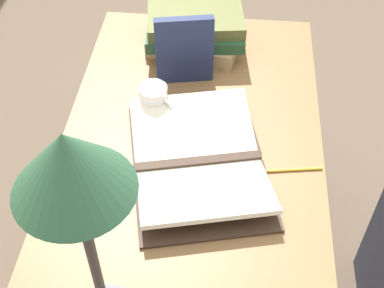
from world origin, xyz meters
TOP-DOWN VIEW (x-y plane):
  - reading_desk at (0.00, 0.00)m, footprint 1.32×0.67m
  - open_book at (0.01, -0.02)m, footprint 0.50×0.41m
  - book_stack_tall at (0.49, 0.02)m, footprint 0.23×0.30m
  - book_standing_upright at (0.33, 0.04)m, footprint 0.05×0.16m
  - reading_lamp at (-0.40, 0.11)m, footprint 0.18×0.18m
  - coffee_mug at (0.19, 0.11)m, footprint 0.08×0.10m
  - pencil at (0.02, -0.25)m, footprint 0.03×0.15m

SIDE VIEW (x-z plane):
  - reading_desk at x=0.00m, z-range 0.26..0.99m
  - pencil at x=0.02m, z-range 0.73..0.74m
  - open_book at x=0.01m, z-range 0.72..0.78m
  - coffee_mug at x=0.19m, z-range 0.73..0.82m
  - book_stack_tall at x=0.49m, z-range 0.74..0.86m
  - book_standing_upright at x=0.33m, z-range 0.73..0.94m
  - reading_lamp at x=-0.40m, z-range 0.89..1.41m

